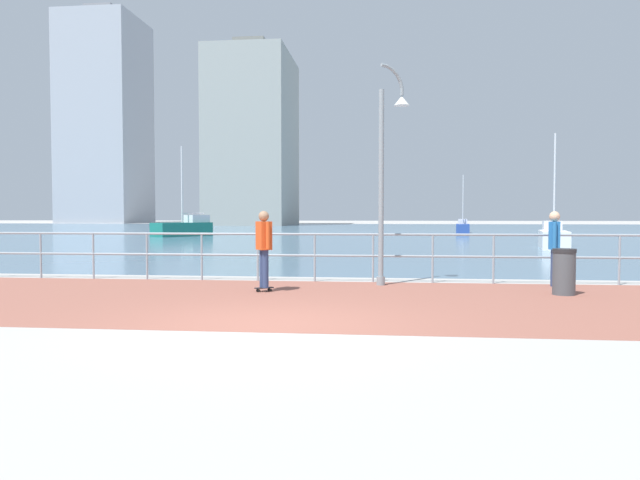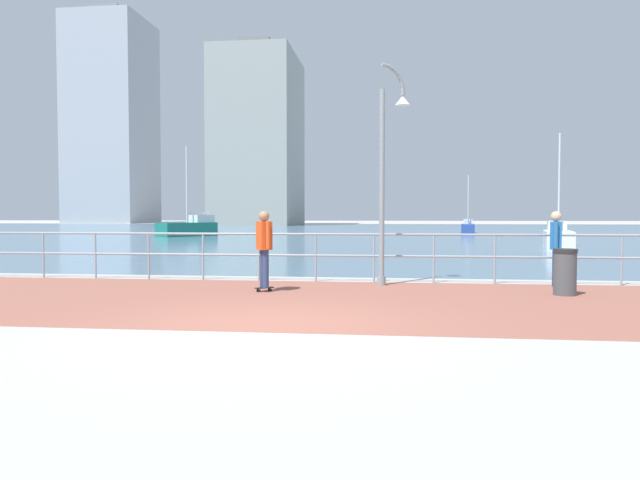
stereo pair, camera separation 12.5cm
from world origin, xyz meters
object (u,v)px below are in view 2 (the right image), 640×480
sailboat_yellow (558,237)px  sailboat_white (468,227)px  sailboat_teal (189,228)px  trash_bin (565,272)px  bystander (556,242)px  skateboarder (264,243)px  lamppost (388,163)px

sailboat_yellow → sailboat_white: 24.45m
sailboat_yellow → sailboat_teal: sailboat_teal is taller
trash_bin → sailboat_white: sailboat_white is taller
trash_bin → bystander: bearing=82.2°
skateboarder → sailboat_teal: 33.44m
trash_bin → sailboat_white: size_ratio=0.18×
bystander → trash_bin: bystander is taller
skateboarder → sailboat_teal: sailboat_teal is taller
lamppost → bystander: lamppost is taller
skateboarder → sailboat_white: 43.01m
bystander → trash_bin: size_ratio=1.81×
bystander → sailboat_teal: size_ratio=0.25×
lamppost → bystander: size_ratio=2.98×
bystander → trash_bin: bearing=-97.8°
trash_bin → sailboat_teal: sailboat_teal is taller
sailboat_white → skateboarder: bearing=-102.5°
sailboat_yellow → sailboat_teal: 26.64m
bystander → sailboat_yellow: sailboat_yellow is taller
trash_bin → sailboat_yellow: sailboat_yellow is taller
lamppost → trash_bin: bearing=-20.9°
bystander → sailboat_teal: bearing=122.6°
trash_bin → sailboat_yellow: 17.96m
sailboat_yellow → sailboat_white: sailboat_yellow is taller
trash_bin → sailboat_white: bearing=85.6°
sailboat_yellow → skateboarder: bearing=-120.9°
lamppost → sailboat_yellow: size_ratio=0.92×
skateboarder → lamppost: bearing=30.6°
sailboat_white → sailboat_teal: 24.35m
skateboarder → bystander: skateboarder is taller
skateboarder → sailboat_teal: size_ratio=0.25×
bystander → sailboat_yellow: 16.46m
sailboat_teal → skateboarder: bearing=-68.1°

